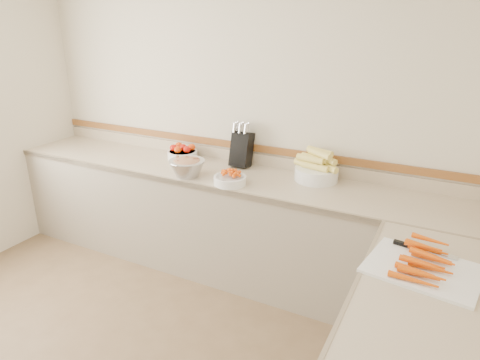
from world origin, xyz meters
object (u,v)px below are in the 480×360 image
at_px(tomato_bowl, 182,153).
at_px(cutting_board, 423,265).
at_px(knife_block, 242,148).
at_px(corn_bowl, 317,169).
at_px(rhubarb_bowl, 187,166).
at_px(cherry_tomato_bowl, 230,179).

height_order(tomato_bowl, cutting_board, tomato_bowl).
height_order(knife_block, corn_bowl, knife_block).
distance_m(knife_block, tomato_bowl, 0.58).
bearing_deg(knife_block, cutting_board, -33.32).
relative_size(knife_block, cutting_board, 0.67).
bearing_deg(rhubarb_bowl, cherry_tomato_bowl, 0.05).
relative_size(corn_bowl, rhubarb_bowl, 1.29).
relative_size(cherry_tomato_bowl, corn_bowl, 0.67).
xyz_separation_m(tomato_bowl, corn_bowl, (1.24, 0.02, 0.03)).
bearing_deg(tomato_bowl, knife_block, 6.22).
bearing_deg(tomato_bowl, corn_bowl, 1.04).
height_order(corn_bowl, cutting_board, corn_bowl).
xyz_separation_m(corn_bowl, rhubarb_bowl, (-0.94, -0.39, -0.00)).
height_order(knife_block, tomato_bowl, knife_block).
height_order(cherry_tomato_bowl, rhubarb_bowl, rhubarb_bowl).
bearing_deg(cherry_tomato_bowl, corn_bowl, 35.17).
bearing_deg(corn_bowl, cherry_tomato_bowl, -144.83).
bearing_deg(knife_block, corn_bowl, -3.34).
distance_m(cherry_tomato_bowl, rhubarb_bowl, 0.39).
distance_m(knife_block, cherry_tomato_bowl, 0.46).
bearing_deg(cutting_board, rhubarb_bowl, 162.04).
bearing_deg(cutting_board, cherry_tomato_bowl, 157.59).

